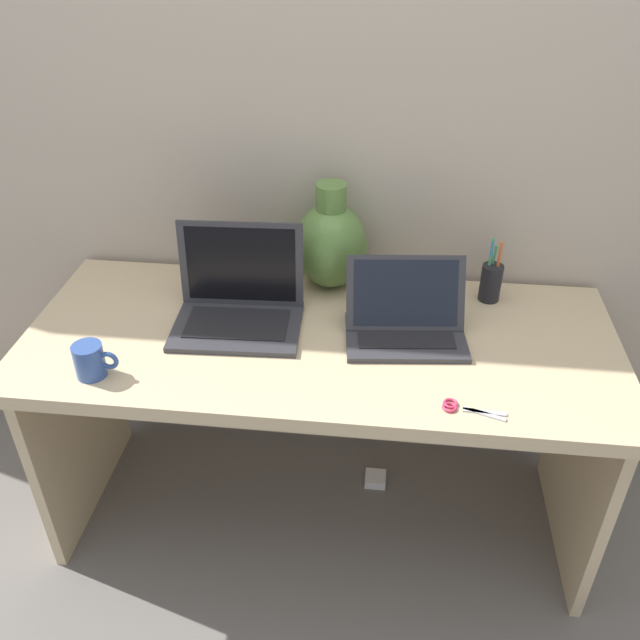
{
  "coord_description": "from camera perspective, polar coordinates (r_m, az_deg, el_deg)",
  "views": [
    {
      "loc": [
        0.16,
        -1.45,
        1.74
      ],
      "look_at": [
        0.0,
        0.0,
        0.76
      ],
      "focal_mm": 37.46,
      "sensor_mm": 36.0,
      "label": 1
    }
  ],
  "objects": [
    {
      "name": "laptop_left",
      "position": [
        1.83,
        -6.92,
        1.99
      ],
      "size": [
        0.35,
        0.27,
        0.26
      ],
      "color": "#333338",
      "rests_on": "desk"
    },
    {
      "name": "back_wall",
      "position": [
        1.91,
        1.33,
        17.46
      ],
      "size": [
        4.4,
        0.04,
        2.4
      ],
      "primitive_type": "cube",
      "color": "#BCAD99",
      "rests_on": "ground"
    },
    {
      "name": "scissors",
      "position": [
        1.59,
        12.06,
        -7.37
      ],
      "size": [
        0.15,
        0.07,
        0.01
      ],
      "color": "#B7B7BC",
      "rests_on": "desk"
    },
    {
      "name": "desk",
      "position": [
        1.87,
        -0.0,
        -4.93
      ],
      "size": [
        1.59,
        0.67,
        0.71
      ],
      "color": "#D1B78C",
      "rests_on": "ground"
    },
    {
      "name": "coffee_mug",
      "position": [
        1.72,
        -19.01,
        -3.29
      ],
      "size": [
        0.11,
        0.07,
        0.09
      ],
      "color": "#335199",
      "rests_on": "desk"
    },
    {
      "name": "laptop_right",
      "position": [
        1.78,
        7.31,
        0.28
      ],
      "size": [
        0.33,
        0.25,
        0.2
      ],
      "color": "#333338",
      "rests_on": "desk"
    },
    {
      "name": "power_brick",
      "position": [
        2.36,
        4.75,
        -13.37
      ],
      "size": [
        0.07,
        0.07,
        0.03
      ],
      "primitive_type": "cube",
      "color": "white",
      "rests_on": "ground"
    },
    {
      "name": "pen_cup",
      "position": [
        1.97,
        14.39,
        3.23
      ],
      "size": [
        0.06,
        0.06,
        0.19
      ],
      "color": "black",
      "rests_on": "desk"
    },
    {
      "name": "ground_plane",
      "position": [
        2.27,
        -0.0,
        -16.12
      ],
      "size": [
        6.0,
        6.0,
        0.0
      ],
      "primitive_type": "plane",
      "color": "slate"
    },
    {
      "name": "green_vase",
      "position": [
        1.95,
        0.92,
        6.56
      ],
      "size": [
        0.21,
        0.21,
        0.32
      ],
      "color": "#5B843D",
      "rests_on": "desk"
    }
  ]
}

